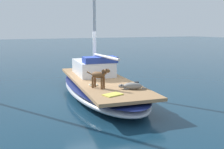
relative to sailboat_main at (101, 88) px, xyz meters
The scene contains 8 objects.
ground_plane 0.34m from the sailboat_main, ahead, with size 120.00×120.00×0.00m, color #143347.
sailboat_main is the anchor object (origin of this frame).
cabin_house 1.30m from the sailboat_main, 82.07° to the left, with size 1.67×2.38×0.84m.
dog_brown 1.73m from the sailboat_main, 115.23° to the right, with size 0.56×0.84×0.70m.
dog_grey 2.05m from the sailboat_main, 83.48° to the right, with size 0.87×0.55×0.22m.
deck_winch 2.00m from the sailboat_main, 75.89° to the right, with size 0.16×0.16×0.21m.
coiled_rope 1.19m from the sailboat_main, 126.96° to the right, with size 0.32×0.32×0.04m, color beige.
deck_towel 2.53m from the sailboat_main, 105.42° to the right, with size 0.56×0.36×0.03m, color #D8D14C.
Camera 1 is at (-4.06, -9.31, 2.62)m, focal length 42.56 mm.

